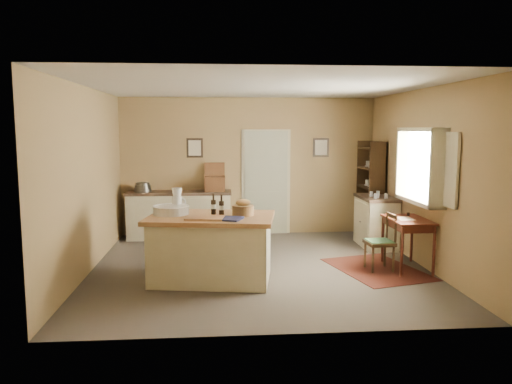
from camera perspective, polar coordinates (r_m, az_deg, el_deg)
ground at (r=7.67m, az=0.36°, el=-8.60°), size 5.00×5.00×0.00m
wall_back at (r=9.90m, az=-0.88°, el=2.94°), size 5.00×0.10×2.70m
wall_front at (r=4.94m, az=2.86°, el=-1.40°), size 5.00×0.10×2.70m
wall_left at (r=7.62m, az=-18.73°, el=1.27°), size 0.10×5.00×2.70m
wall_right at (r=8.02m, az=18.46°, el=1.56°), size 0.10×5.00×2.70m
ceiling at (r=7.40m, az=0.37°, el=11.95°), size 5.00×5.00×0.00m
door at (r=9.92m, az=1.15°, el=1.24°), size 0.97×0.06×2.11m
framed_prints at (r=9.87m, az=0.29°, el=5.08°), size 2.82×0.02×0.38m
window at (r=7.79m, az=18.57°, el=2.88°), size 0.25×1.99×1.12m
work_island at (r=6.96m, az=-5.20°, el=-6.18°), size 1.86×1.36×1.20m
sideboard at (r=9.71m, az=-8.69°, el=-2.39°), size 1.99×0.57×1.18m
rug at (r=7.77m, az=13.65°, el=-8.56°), size 1.46×1.82×0.01m
writing_desk at (r=7.77m, az=16.95°, el=-3.64°), size 0.55×0.90×0.82m
desk_chair at (r=7.64m, az=13.93°, el=-5.67°), size 0.41×0.41×0.83m
right_cabinet at (r=9.17m, az=13.54°, el=-3.23°), size 0.56×1.01×0.99m
shelving_unit at (r=9.80m, az=13.18°, el=0.23°), size 0.32×0.84×1.86m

